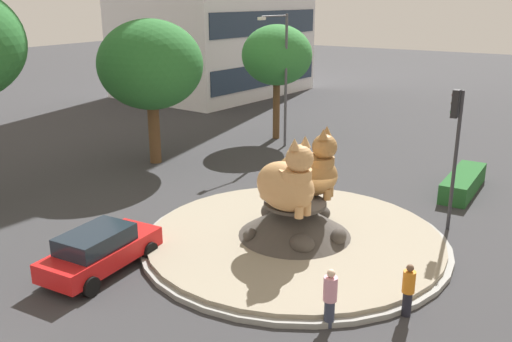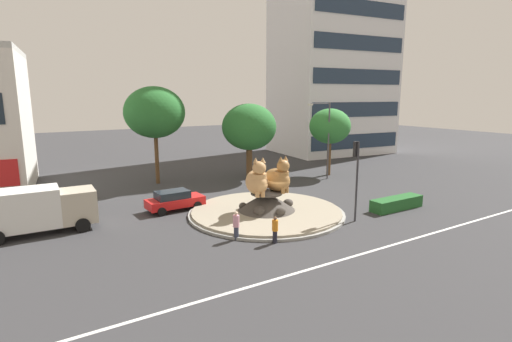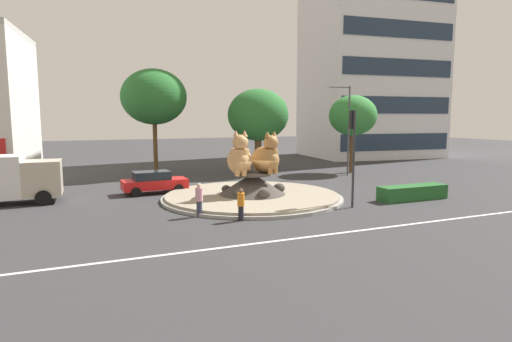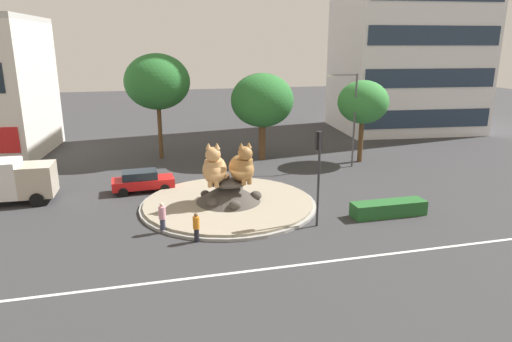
% 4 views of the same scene
% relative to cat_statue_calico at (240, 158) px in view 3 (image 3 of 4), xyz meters
% --- Properties ---
extents(ground_plane, '(160.00, 160.00, 0.00)m').
position_rel_cat_statue_calico_xyz_m(ground_plane, '(0.89, 0.17, -2.64)').
color(ground_plane, '#333335').
extents(lane_centreline, '(112.00, 0.20, 0.01)m').
position_rel_cat_statue_calico_xyz_m(lane_centreline, '(0.89, -8.77, -2.64)').
color(lane_centreline, silver).
rests_on(lane_centreline, ground).
extents(roundabout_island, '(11.40, 11.40, 1.64)m').
position_rel_cat_statue_calico_xyz_m(roundabout_island, '(0.90, 0.17, -2.17)').
color(roundabout_island, gray).
rests_on(roundabout_island, ground).
extents(cat_statue_calico, '(2.35, 2.85, 2.75)m').
position_rel_cat_statue_calico_xyz_m(cat_statue_calico, '(0.00, 0.00, 0.00)').
color(cat_statue_calico, tan).
rests_on(cat_statue_calico, roundabout_island).
extents(cat_statue_tabby, '(1.88, 2.90, 2.68)m').
position_rel_cat_statue_calico_xyz_m(cat_statue_tabby, '(1.80, 0.02, -0.03)').
color(cat_statue_tabby, '#9E703D').
rests_on(cat_statue_tabby, roundabout_island).
extents(traffic_light_mast, '(0.32, 0.46, 5.53)m').
position_rel_cat_statue_calico_xyz_m(traffic_light_mast, '(5.22, -4.33, 1.19)').
color(traffic_light_mast, '#2D2D33').
rests_on(traffic_light_mast, ground).
extents(office_tower, '(16.98, 13.72, 35.38)m').
position_rel_cat_statue_calico_xyz_m(office_tower, '(26.99, 22.44, 15.05)').
color(office_tower, silver).
rests_on(office_tower, ground).
extents(clipped_hedge_strip, '(4.68, 1.20, 0.90)m').
position_rel_cat_statue_calico_xyz_m(clipped_hedge_strip, '(10.08, -3.97, -2.19)').
color(clipped_hedge_strip, '#235B28').
rests_on(clipped_hedge_strip, ground).
extents(broadleaf_tree_behind_island, '(5.79, 5.79, 9.43)m').
position_rel_cat_statue_calico_xyz_m(broadleaf_tree_behind_island, '(-2.70, 14.35, 4.30)').
color(broadleaf_tree_behind_island, brown).
rests_on(broadleaf_tree_behind_island, ground).
extents(second_tree_near_tower, '(5.58, 5.58, 7.75)m').
position_rel_cat_statue_calico_xyz_m(second_tree_near_tower, '(6.22, 11.67, 2.70)').
color(second_tree_near_tower, brown).
rests_on(second_tree_near_tower, ground).
extents(third_tree_left, '(4.40, 4.40, 7.20)m').
position_rel_cat_statue_calico_xyz_m(third_tree_left, '(14.49, 8.66, 2.65)').
color(third_tree_left, brown).
rests_on(third_tree_left, ground).
extents(streetlight_arm, '(2.52, 0.58, 7.86)m').
position_rel_cat_statue_calico_xyz_m(streetlight_arm, '(12.79, 7.27, 1.93)').
color(streetlight_arm, '#4C4C51').
rests_on(streetlight_arm, ground).
extents(pedestrian_pink_shirt, '(0.39, 0.39, 1.76)m').
position_rel_cat_statue_calico_xyz_m(pedestrian_pink_shirt, '(-3.48, -3.23, -1.72)').
color(pedestrian_pink_shirt, '#33384C').
rests_on(pedestrian_pink_shirt, ground).
extents(pedestrian_orange_shirt, '(0.36, 0.36, 1.63)m').
position_rel_cat_statue_calico_xyz_m(pedestrian_orange_shirt, '(-1.80, -4.91, -1.79)').
color(pedestrian_orange_shirt, black).
rests_on(pedestrian_orange_shirt, ground).
extents(sedan_on_far_lane, '(4.37, 2.12, 1.52)m').
position_rel_cat_statue_calico_xyz_m(sedan_on_far_lane, '(-4.50, 4.63, -1.85)').
color(sedan_on_far_lane, red).
rests_on(sedan_on_far_lane, ground).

